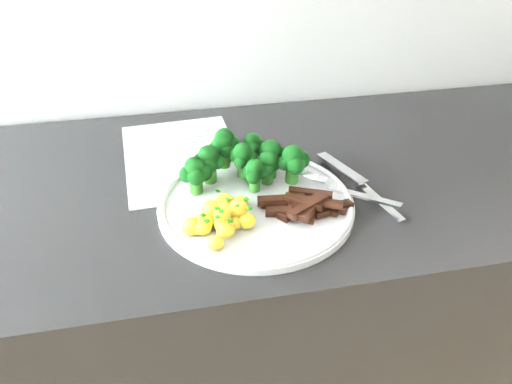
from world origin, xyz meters
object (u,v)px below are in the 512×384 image
(counter, at_px, (272,338))
(fork, at_px, (348,190))
(broccoli, at_px, (243,158))
(knife, at_px, (368,193))
(recipe_paper, at_px, (182,156))
(plate, at_px, (256,203))
(beef_strips, at_px, (306,205))
(potatoes, at_px, (217,217))

(counter, relative_size, fork, 15.94)
(broccoli, bearing_deg, counter, 15.19)
(counter, relative_size, knife, 10.69)
(fork, bearing_deg, counter, 134.78)
(recipe_paper, relative_size, plate, 0.99)
(counter, distance_m, fork, 0.48)
(recipe_paper, bearing_deg, plate, -60.52)
(fork, bearing_deg, broccoli, 153.32)
(beef_strips, relative_size, knife, 0.68)
(fork, height_order, knife, fork)
(potatoes, height_order, fork, potatoes)
(beef_strips, bearing_deg, plate, 151.70)
(recipe_paper, relative_size, beef_strips, 2.09)
(recipe_paper, height_order, knife, knife)
(plate, bearing_deg, beef_strips, -28.30)
(broccoli, relative_size, fork, 1.48)
(recipe_paper, distance_m, plate, 0.21)
(beef_strips, bearing_deg, counter, 97.38)
(plate, distance_m, knife, 0.19)
(counter, relative_size, recipe_paper, 7.51)
(counter, xyz_separation_m, potatoes, (-0.12, -0.14, 0.46))
(counter, height_order, plate, plate)
(potatoes, bearing_deg, fork, 10.33)
(recipe_paper, relative_size, broccoli, 1.44)
(fork, bearing_deg, beef_strips, -160.16)
(recipe_paper, height_order, broccoli, broccoli)
(potatoes, bearing_deg, knife, 9.14)
(knife, bearing_deg, broccoli, 158.11)
(counter, relative_size, broccoli, 10.80)
(broccoli, bearing_deg, plate, -83.47)
(plate, relative_size, broccoli, 1.45)
(recipe_paper, height_order, potatoes, potatoes)
(beef_strips, bearing_deg, fork, 19.84)
(plate, xyz_separation_m, knife, (0.19, -0.01, -0.00))
(recipe_paper, xyz_separation_m, potatoes, (0.04, -0.23, 0.03))
(potatoes, relative_size, knife, 0.53)
(broccoli, height_order, beef_strips, broccoli)
(recipe_paper, bearing_deg, fork, -37.24)
(potatoes, distance_m, knife, 0.26)
(fork, xyz_separation_m, knife, (0.04, 0.00, -0.01))
(plate, bearing_deg, counter, 57.98)
(recipe_paper, height_order, beef_strips, beef_strips)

